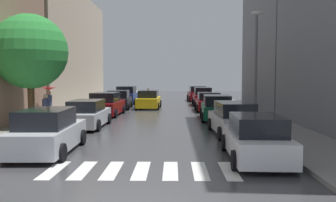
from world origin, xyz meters
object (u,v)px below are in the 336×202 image
parked_car_right_third (217,108)px  taxi_midroad (149,100)px  lamp_post_right (256,59)px  parked_car_left_fifth (127,96)px  pedestrian_near_tree (46,110)px  parked_car_right_fourth (208,102)px  parked_car_right_second (233,119)px  street_tree_left (30,52)px  parked_car_right_fifth (203,97)px  parked_car_left_fourth (119,100)px  parked_car_left_third (106,105)px  parked_car_left_nearest (48,132)px  parked_car_left_second (87,115)px  pedestrian_foreground (49,96)px  parked_car_right_sixth (197,94)px  parked_car_right_nearest (256,139)px

parked_car_right_third → taxi_midroad: taxi_midroad is taller
taxi_midroad → lamp_post_right: (6.76, -11.83, 3.06)m
parked_car_left_fifth → pedestrian_near_tree: size_ratio=2.42×
parked_car_left_fifth → parked_car_right_fourth: size_ratio=1.02×
parked_car_right_second → parked_car_right_third: parked_car_right_third is taller
parked_car_right_second → pedestrian_near_tree: pedestrian_near_tree is taller
parked_car_right_fourth → street_tree_left: (-10.63, -10.16, 3.47)m
parked_car_right_fourth → parked_car_right_fifth: (-0.04, 5.48, 0.09)m
parked_car_left_fourth → parked_car_left_third: bearing=177.5°
parked_car_left_nearest → parked_car_left_second: (-0.10, 6.68, -0.05)m
parked_car_left_fifth → pedestrian_foreground: (-3.34, -13.75, 0.73)m
parked_car_right_second → parked_car_left_third: bearing=40.2°
parked_car_right_third → taxi_midroad: (-5.05, 8.31, -0.00)m
taxi_midroad → parked_car_right_sixth: bearing=-26.3°
pedestrian_foreground → lamp_post_right: 13.38m
parked_car_right_sixth → pedestrian_near_tree: (-9.58, -22.28, 0.29)m
parked_car_right_fourth → street_tree_left: 15.11m
parked_car_right_nearest → parked_car_left_fifth: bearing=18.9°
parked_car_left_third → parked_car_right_sixth: bearing=-24.0°
parked_car_left_third → lamp_post_right: 11.59m
parked_car_right_fourth → street_tree_left: street_tree_left is taller
parked_car_left_fourth → parked_car_right_nearest: size_ratio=0.93×
parked_car_left_third → taxi_midroad: bearing=-22.1°
parked_car_left_third → pedestrian_near_tree: pedestrian_near_tree is taller
parked_car_right_fifth → pedestrian_near_tree: pedestrian_near_tree is taller
parked_car_left_third → parked_car_left_fifth: size_ratio=1.10×
pedestrian_foreground → parked_car_left_fourth: bearing=26.6°
parked_car_left_fifth → taxi_midroad: bearing=-151.3°
parked_car_right_fourth → taxi_midroad: taxi_midroad is taller
parked_car_right_second → parked_car_right_fifth: bearing=-2.3°
parked_car_left_third → parked_car_left_fourth: bearing=1.6°
parked_car_left_fourth → pedestrian_foreground: pedestrian_foreground is taller
parked_car_right_nearest → parked_car_left_nearest: bearing=83.7°
parked_car_left_fourth → parked_car_right_sixth: 12.39m
parked_car_left_fifth → lamp_post_right: 19.78m
parked_car_left_fourth → lamp_post_right: bearing=-142.2°
pedestrian_foreground → street_tree_left: street_tree_left is taller
parked_car_right_nearest → parked_car_right_fifth: (0.02, 22.80, 0.08)m
taxi_midroad → pedestrian_near_tree: (-4.63, -12.86, 0.33)m
parked_car_left_second → parked_car_left_third: size_ratio=0.97×
parked_car_left_third → parked_car_right_sixth: (7.65, 15.29, 0.00)m
parked_car_right_fifth → pedestrian_foreground: 16.00m
parked_car_right_second → pedestrian_near_tree: bearing=78.7°
parked_car_right_fourth → parked_car_left_nearest: bearing=155.3°
parked_car_right_fourth → lamp_post_right: bearing=-169.5°
parked_car_left_third → pedestrian_near_tree: 7.26m
parked_car_left_second → lamp_post_right: bearing=-88.9°
parked_car_right_third → lamp_post_right: 4.97m
parked_car_left_nearest → parked_car_right_nearest: bearing=-99.6°
parked_car_left_fourth → parked_car_right_nearest: parked_car_left_fourth is taller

